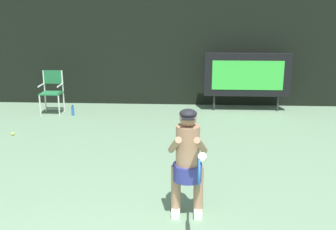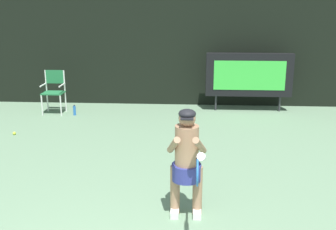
% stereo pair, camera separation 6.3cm
% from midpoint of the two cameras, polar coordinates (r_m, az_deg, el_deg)
% --- Properties ---
extents(backdrop_screen, '(18.00, 0.12, 3.66)m').
position_cam_midpoint_polar(backdrop_screen, '(11.25, -0.73, 10.56)').
color(backdrop_screen, black).
rests_on(backdrop_screen, ground).
extents(scoreboard, '(2.20, 0.21, 1.50)m').
position_cam_midpoint_polar(scoreboard, '(10.81, 11.28, 5.44)').
color(scoreboard, black).
rests_on(scoreboard, ground).
extents(umpire_chair, '(0.52, 0.44, 1.08)m').
position_cam_midpoint_polar(umpire_chair, '(10.87, -15.31, 3.47)').
color(umpire_chair, white).
rests_on(umpire_chair, ground).
extents(water_bottle, '(0.07, 0.07, 0.27)m').
position_cam_midpoint_polar(water_bottle, '(10.62, -12.61, 0.62)').
color(water_bottle, blue).
rests_on(water_bottle, ground).
extents(tennis_player, '(0.53, 0.60, 1.47)m').
position_cam_midpoint_polar(tennis_player, '(5.43, 2.92, -6.07)').
color(tennis_player, white).
rests_on(tennis_player, ground).
extents(tennis_racket, '(0.03, 0.60, 0.31)m').
position_cam_midpoint_polar(tennis_racket, '(4.76, 4.45, -7.84)').
color(tennis_racket, black).
extents(tennis_ball_loose, '(0.07, 0.07, 0.07)m').
position_cam_midpoint_polar(tennis_ball_loose, '(9.47, -20.26, -2.39)').
color(tennis_ball_loose, '#CCDB3D').
rests_on(tennis_ball_loose, ground).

